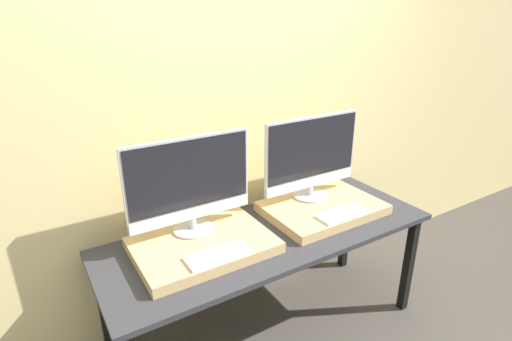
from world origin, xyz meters
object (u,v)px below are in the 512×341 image
object	(u,v)px
monitor_left	(190,183)
keyboard_left	(218,255)
monitor_right	(312,156)
keyboard_right	(342,214)

from	to	relation	value
monitor_left	keyboard_left	distance (m)	0.39
monitor_right	keyboard_right	xyz separation A→B (m)	(-0.00, -0.29, -0.26)
monitor_left	keyboard_right	size ratio (longest dim) A/B	2.16
keyboard_left	monitor_right	size ratio (longest dim) A/B	0.46
keyboard_left	monitor_right	world-z (taller)	monitor_right
monitor_right	monitor_left	bearing A→B (deg)	180.00
keyboard_left	monitor_right	bearing A→B (deg)	20.20
monitor_right	keyboard_left	bearing A→B (deg)	-159.80
monitor_left	monitor_right	bearing A→B (deg)	0.00
keyboard_right	monitor_left	bearing A→B (deg)	159.80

